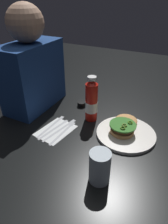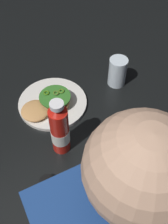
% 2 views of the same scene
% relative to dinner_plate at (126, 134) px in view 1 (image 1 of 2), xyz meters
% --- Properties ---
extents(ground_plane, '(3.00, 3.00, 0.00)m').
position_rel_dinner_plate_xyz_m(ground_plane, '(-0.04, 0.04, -0.01)').
color(ground_plane, black).
extents(dinner_plate, '(0.28, 0.28, 0.01)m').
position_rel_dinner_plate_xyz_m(dinner_plate, '(0.00, 0.00, 0.00)').
color(dinner_plate, silver).
rests_on(dinner_plate, ground_plane).
extents(burger_sandwich, '(0.20, 0.12, 0.05)m').
position_rel_dinner_plate_xyz_m(burger_sandwich, '(0.03, 0.02, 0.03)').
color(burger_sandwich, tan).
rests_on(burger_sandwich, dinner_plate).
extents(ketchup_bottle, '(0.06, 0.06, 0.24)m').
position_rel_dinner_plate_xyz_m(ketchup_bottle, '(0.05, 0.20, 0.10)').
color(ketchup_bottle, red).
rests_on(ketchup_bottle, ground_plane).
extents(water_glass, '(0.08, 0.08, 0.13)m').
position_rel_dinner_plate_xyz_m(water_glass, '(-0.29, 0.01, 0.06)').
color(water_glass, silver).
rests_on(water_glass, ground_plane).
extents(condiment_cup, '(0.05, 0.05, 0.03)m').
position_rel_dinner_plate_xyz_m(condiment_cup, '(0.15, 0.31, 0.01)').
color(condiment_cup, black).
rests_on(condiment_cup, ground_plane).
extents(napkin, '(0.20, 0.16, 0.00)m').
position_rel_dinner_plate_xyz_m(napkin, '(-0.12, 0.31, -0.01)').
color(napkin, white).
rests_on(napkin, ground_plane).
extents(fork_utensil, '(0.20, 0.03, 0.00)m').
position_rel_dinner_plate_xyz_m(fork_utensil, '(-0.11, 0.27, -0.00)').
color(fork_utensil, silver).
rests_on(fork_utensil, napkin).
extents(steak_knife, '(0.22, 0.06, 0.00)m').
position_rel_dinner_plate_xyz_m(steak_knife, '(-0.10, 0.29, -0.00)').
color(steak_knife, silver).
rests_on(steak_knife, napkin).
extents(spoon_utensil, '(0.20, 0.05, 0.00)m').
position_rel_dinner_plate_xyz_m(spoon_utensil, '(-0.09, 0.32, -0.00)').
color(spoon_utensil, silver).
rests_on(spoon_utensil, napkin).
extents(butter_knife, '(0.22, 0.03, 0.00)m').
position_rel_dinner_plate_xyz_m(butter_knife, '(-0.09, 0.35, -0.00)').
color(butter_knife, silver).
rests_on(butter_knife, napkin).
extents(diner_person, '(0.36, 0.18, 0.54)m').
position_rel_dinner_plate_xyz_m(diner_person, '(0.04, 0.56, 0.23)').
color(diner_person, navy).
rests_on(diner_person, ground_plane).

